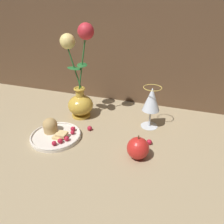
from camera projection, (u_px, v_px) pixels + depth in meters
name	position (u px, v px, depth m)	size (l,w,h in m)	color
ground_plane	(119.00, 136.00, 0.82)	(2.40, 2.40, 0.00)	#9E8966
vase	(80.00, 87.00, 0.90)	(0.15, 0.11, 0.39)	gold
plate_with_pastries	(55.00, 133.00, 0.81)	(0.18, 0.18, 0.07)	silver
wine_glass	(151.00, 101.00, 0.83)	(0.07, 0.07, 0.17)	silver
apple_beside_vase	(138.00, 148.00, 0.70)	(0.07, 0.07, 0.08)	red
berry_near_plate	(89.00, 129.00, 0.85)	(0.02, 0.02, 0.02)	#AD192D
berry_front_center	(130.00, 142.00, 0.77)	(0.01, 0.01, 0.01)	#AD192D
berry_by_glass_stem	(149.00, 142.00, 0.77)	(0.02, 0.02, 0.02)	#AD192D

